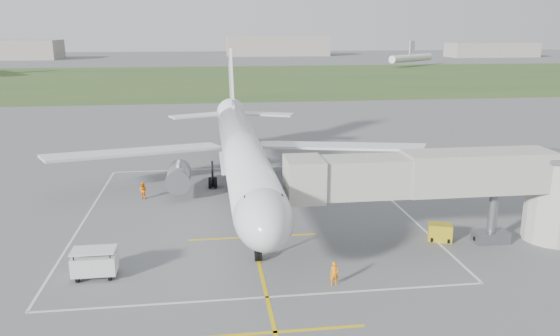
{
  "coord_description": "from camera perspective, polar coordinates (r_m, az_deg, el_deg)",
  "views": [
    {
      "loc": [
        -3.29,
        -50.17,
        15.96
      ],
      "look_at": [
        2.98,
        -4.0,
        4.0
      ],
      "focal_mm": 35.0,
      "sensor_mm": 36.0,
      "label": 1
    }
  ],
  "objects": [
    {
      "name": "ground",
      "position": [
        52.75,
        -3.8,
        -3.25
      ],
      "size": [
        700.0,
        700.0,
        0.0
      ],
      "primitive_type": "plane",
      "color": "#58585B",
      "rests_on": "ground"
    },
    {
      "name": "grass_strip",
      "position": [
        180.9,
        -6.74,
        9.24
      ],
      "size": [
        700.0,
        120.0,
        0.02
      ],
      "primitive_type": "cube",
      "color": "#315123",
      "rests_on": "ground"
    },
    {
      "name": "apron_markings",
      "position": [
        47.25,
        -3.3,
        -5.36
      ],
      "size": [
        28.2,
        60.0,
        0.01
      ],
      "color": "gold",
      "rests_on": "ground"
    },
    {
      "name": "airliner",
      "position": [
        52.32,
        -3.93,
        1.59
      ],
      "size": [
        38.93,
        46.75,
        13.52
      ],
      "color": "silver",
      "rests_on": "ground"
    },
    {
      "name": "jet_bridge",
      "position": [
        42.8,
        18.97,
        -1.6
      ],
      "size": [
        23.4,
        5.0,
        7.2
      ],
      "color": "gray",
      "rests_on": "ground"
    },
    {
      "name": "gpu_unit",
      "position": [
        44.2,
        16.39,
        -6.47
      ],
      "size": [
        2.07,
        1.75,
        1.33
      ],
      "rotation": [
        0.0,
        0.0,
        -0.36
      ],
      "color": "#AD9715",
      "rests_on": "ground"
    },
    {
      "name": "baggage_cart",
      "position": [
        38.32,
        -18.81,
        -9.39
      ],
      "size": [
        2.83,
        1.71,
        1.96
      ],
      "rotation": [
        0.0,
        0.0,
        0.01
      ],
      "color": "silver",
      "rests_on": "ground"
    },
    {
      "name": "ramp_worker_nose",
      "position": [
        35.57,
        5.71,
        -10.92
      ],
      "size": [
        0.58,
        0.38,
        1.58
      ],
      "primitive_type": "imported",
      "rotation": [
        0.0,
        0.0,
        0.0
      ],
      "color": "orange",
      "rests_on": "ground"
    },
    {
      "name": "ramp_worker_wing",
      "position": [
        54.21,
        -14.12,
        -2.28
      ],
      "size": [
        0.97,
        0.87,
        1.63
      ],
      "primitive_type": "imported",
      "rotation": [
        0.0,
        0.0,
        2.75
      ],
      "color": "orange",
      "rests_on": "ground"
    },
    {
      "name": "distant_hangars",
      "position": [
        315.81,
        -10.29,
        12.21
      ],
      "size": [
        345.0,
        49.0,
        12.0
      ],
      "color": "gray",
      "rests_on": "ground"
    },
    {
      "name": "distant_aircraft",
      "position": [
        218.96,
        -6.78,
        11.06
      ],
      "size": [
        192.09,
        48.09,
        8.85
      ],
      "color": "silver",
      "rests_on": "ground"
    }
  ]
}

